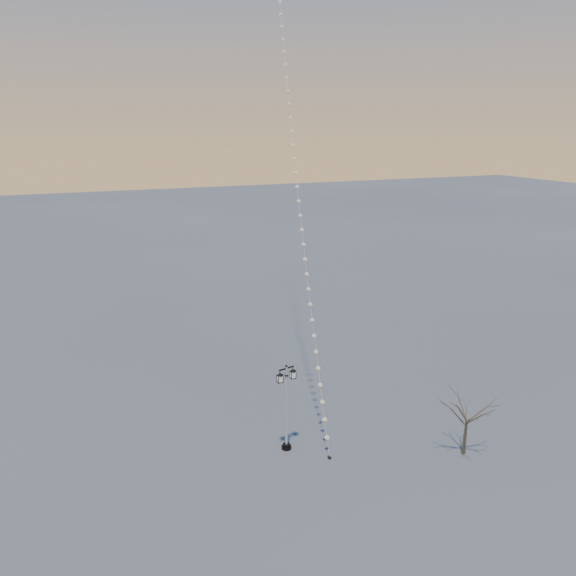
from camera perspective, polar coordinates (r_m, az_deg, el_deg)
ground at (r=33.05m, az=7.31°, el=-17.98°), size 300.00×300.00×0.00m
street_lamp at (r=32.63m, az=-0.17°, el=-12.04°), size 1.37×0.69×5.51m
bare_tree at (r=33.97m, az=18.37°, el=-12.23°), size 2.42×2.42×4.02m
kite_train at (r=42.75m, az=0.69°, el=16.44°), size 8.57×30.12×37.37m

